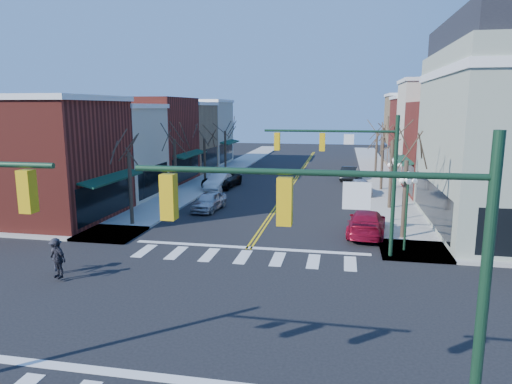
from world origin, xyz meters
The scene contains 32 objects.
ground centered at (0.00, 0.00, 0.00)m, with size 160.00×160.00×0.00m, color black.
sidewalk_left centered at (-8.75, 20.00, 0.07)m, with size 3.50×70.00×0.15m, color #9E9B93.
sidewalk_right centered at (8.75, 20.00, 0.07)m, with size 3.50×70.00×0.15m, color #9E9B93.
bldg_left_brick_a centered at (-15.50, 11.75, 4.00)m, with size 10.00×8.50×8.00m, color maroon.
bldg_left_stucco_a centered at (-15.50, 19.50, 3.75)m, with size 10.00×7.00×7.50m, color beige.
bldg_left_brick_b centered at (-15.50, 27.50, 4.25)m, with size 10.00×9.00×8.50m, color maroon.
bldg_left_tan centered at (-15.50, 35.75, 3.90)m, with size 10.00×7.50×7.80m, color #A08158.
bldg_left_stucco_b centered at (-15.50, 43.50, 4.10)m, with size 10.00×8.00×8.20m, color beige.
bldg_right_brick_a centered at (15.50, 25.75, 4.00)m, with size 10.00×8.50×8.00m, color maroon.
bldg_right_stucco centered at (15.50, 33.50, 5.00)m, with size 10.00×7.00×10.00m, color beige.
bldg_right_brick_b centered at (15.50, 41.00, 4.25)m, with size 10.00×8.00×8.50m, color maroon.
bldg_right_tan centered at (15.50, 49.00, 4.50)m, with size 10.00×8.00×9.00m, color #A08158.
traffic_mast_near_right centered at (5.55, -7.40, 4.71)m, with size 6.60×0.28×7.20m.
traffic_mast_far_right centered at (5.55, 7.40, 4.71)m, with size 6.60×0.28×7.20m.
lamppost_corner centered at (8.20, 8.50, 2.96)m, with size 0.36×0.36×4.33m.
lamppost_midblock centered at (8.20, 15.00, 2.96)m, with size 0.36×0.36×4.33m.
tree_left_a centered at (-8.40, 11.00, 2.38)m, with size 0.24×0.24×4.76m, color #382B21.
tree_left_b centered at (-8.40, 19.00, 2.52)m, with size 0.24×0.24×5.04m, color #382B21.
tree_left_c centered at (-8.40, 27.00, 2.27)m, with size 0.24×0.24×4.55m, color #382B21.
tree_left_d centered at (-8.40, 35.00, 2.45)m, with size 0.24×0.24×4.90m, color #382B21.
tree_right_a centered at (8.40, 11.00, 2.31)m, with size 0.24×0.24×4.62m, color #382B21.
tree_right_b centered at (8.40, 19.00, 2.59)m, with size 0.24×0.24×5.18m, color #382B21.
tree_right_c centered at (8.40, 27.00, 2.42)m, with size 0.24×0.24×4.83m, color #382B21.
tree_right_d centered at (8.40, 35.00, 2.48)m, with size 0.24×0.24×4.97m, color #382B21.
car_left_near centered at (-4.80, 16.25, 0.70)m, with size 1.65×4.09×1.39m, color #B4B4B9.
car_left_mid centered at (-6.40, 24.67, 0.73)m, with size 1.55×4.45×1.47m, color silver.
car_left_far centered at (-6.40, 25.84, 0.76)m, with size 2.53×5.48×1.52m, color black.
car_right_near centered at (6.40, 11.60, 0.76)m, with size 2.12×5.21×1.51m, color maroon.
car_right_mid centered at (6.40, 24.57, 0.75)m, with size 1.78×4.43×1.51m, color #B6B6BB.
car_right_far centered at (5.64, 32.82, 0.73)m, with size 1.55×4.44×1.46m, color black.
pedestrian_dark_a centered at (-7.30, 1.53, 1.00)m, with size 1.00×0.41×1.70m, color #212029.
pedestrian_dark_b centered at (-7.91, 2.28, 0.92)m, with size 1.00×0.57×1.54m, color black.
Camera 1 is at (4.85, -15.64, 7.57)m, focal length 32.00 mm.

